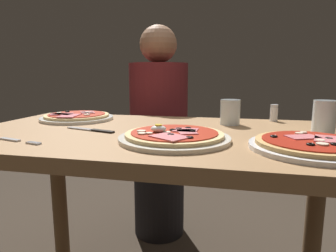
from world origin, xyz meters
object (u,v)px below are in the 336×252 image
Objects in this scene: dining_table at (158,166)px; knife at (93,130)px; pizza_across_right at (312,145)px; pizza_foreground at (174,136)px; pizza_across_left at (77,117)px; water_glass_far at (230,114)px; diner_person at (159,139)px; salt_shaker at (274,113)px; fork at (17,141)px; water_glass_near at (324,120)px.

knife reaches higher than dining_table.
pizza_foreground is at bearing 175.41° from pizza_across_right.
pizza_across_left is 0.28m from knife.
water_glass_far reaches higher than pizza_across_left.
diner_person is (-0.59, 0.79, -0.19)m from pizza_across_right.
water_glass_far is 0.08× the size of diner_person.
salt_shaker is (0.61, 0.35, 0.03)m from knife.
pizza_across_left is 0.41m from fork.
pizza_across_left is at bearing 155.98° from dining_table.
diner_person is (-0.24, 0.77, -0.19)m from pizza_foreground.
knife is at bearing -169.60° from dining_table.
diner_person is at bearing 107.41° from pizza_foreground.
pizza_across_left is at bearing 130.25° from knife.
fork is 0.81× the size of knife.
water_glass_far is at bearing 39.41° from dining_table.
pizza_across_left is (-0.39, 0.17, 0.13)m from dining_table.
pizza_across_left is at bearing 96.09° from fork.
knife is 0.16× the size of diner_person.
fork is (-0.43, -0.11, -0.01)m from pizza_foreground.
pizza_across_right is (0.35, -0.03, -0.00)m from pizza_foreground.
pizza_across_right is 0.24m from water_glass_near.
dining_table is at bearing -171.82° from water_glass_near.
water_glass_far reaches higher than pizza_foreground.
water_glass_near is at bearing 8.18° from dining_table.
pizza_across_right is 2.88× the size of water_glass_near.
pizza_across_right is at bearing -86.09° from salt_shaker.
diner_person is (-0.16, 0.64, -0.05)m from dining_table.
fork is 0.92m from salt_shaker.
pizza_foreground is 1.08× the size of pizza_across_left.
pizza_across_left is 2.78× the size of water_glass_near.
salt_shaker is (-0.03, 0.46, 0.02)m from pizza_across_right.
water_glass_near reaches higher than pizza_foreground.
pizza_across_right is at bearing -21.46° from pizza_across_left.
knife is 0.71m from diner_person.
fork is 0.23m from knife.
pizza_across_right is 0.65m from knife.
salt_shaker is (-0.12, 0.24, -0.01)m from water_glass_near.
water_glass_near is at bearing -6.25° from pizza_across_left.
diner_person is (0.23, 0.47, -0.19)m from pizza_across_left.
knife is (-0.44, -0.23, -0.04)m from water_glass_far.
dining_table is at bearing 33.20° from fork.
water_glass_far is (0.23, 0.19, 0.16)m from dining_table.
pizza_across_left is 3.15× the size of water_glass_far.
water_glass_far is at bearing 158.47° from water_glass_near.
water_glass_far is at bearing 27.30° from knife.
water_glass_near is at bearing 8.83° from knife.
pizza_across_left is at bearing -178.68° from water_glass_far.
pizza_foreground reaches higher than fork.
water_glass_near is (0.91, -0.10, 0.03)m from pizza_across_left.
diner_person reaches higher than water_glass_near.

